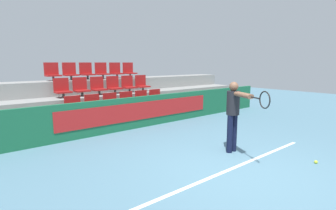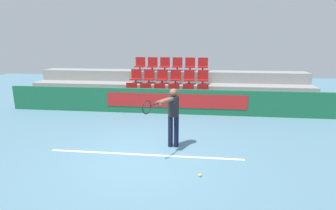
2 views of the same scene
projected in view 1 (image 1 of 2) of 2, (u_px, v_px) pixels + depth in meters
ground_plane at (244, 170)px, 4.98m from camera, size 30.00×30.00×0.00m
court_baseline at (236, 167)px, 5.11m from camera, size 4.93×0.08×0.01m
barrier_wall at (131, 113)px, 7.96m from camera, size 12.62×0.14×0.98m
bleacher_tier_front at (122, 119)px, 8.40m from camera, size 12.22×0.90×0.47m
bleacher_tier_middle at (109, 108)px, 9.04m from camera, size 12.22×0.90×0.95m
bleacher_tier_back at (97, 98)px, 9.68m from camera, size 12.22×0.90×1.42m
stadium_chair_0 at (74, 108)px, 7.47m from camera, size 0.46×0.37×0.60m
stadium_chair_1 at (94, 106)px, 7.85m from camera, size 0.46×0.37×0.60m
stadium_chair_2 at (111, 104)px, 8.22m from camera, size 0.46×0.37×0.60m
stadium_chair_3 at (128, 102)px, 8.60m from camera, size 0.46×0.37×0.60m
stadium_chair_4 at (143, 100)px, 8.97m from camera, size 0.46×0.37×0.60m
stadium_chair_5 at (156, 99)px, 9.35m from camera, size 0.46×0.37×0.60m
stadium_chair_6 at (62, 89)px, 8.08m from camera, size 0.46×0.37×0.60m
stadium_chair_7 at (81, 88)px, 8.45m from camera, size 0.46×0.37×0.60m
stadium_chair_8 at (98, 87)px, 8.83m from camera, size 0.46×0.37×0.60m
stadium_chair_9 at (114, 86)px, 9.20m from camera, size 0.46×0.37×0.60m
stadium_chair_10 at (128, 85)px, 9.58m from camera, size 0.46×0.37×0.60m
stadium_chair_11 at (142, 84)px, 9.95m from camera, size 0.46×0.37×0.60m
stadium_chair_12 at (52, 73)px, 8.68m from camera, size 0.46×0.37×0.60m
stadium_chair_13 at (70, 72)px, 9.06m from camera, size 0.46×0.37×0.60m
stadium_chair_14 at (87, 72)px, 9.43m from camera, size 0.46×0.37×0.60m
stadium_chair_15 at (102, 71)px, 9.81m from camera, size 0.46×0.37×0.60m
stadium_chair_16 at (116, 71)px, 10.18m from camera, size 0.46×0.37×0.60m
stadium_chair_17 at (129, 71)px, 10.56m from camera, size 0.46×0.37×0.60m
tennis_player at (234, 110)px, 5.77m from camera, size 0.73×1.33×1.60m
tennis_ball at (316, 162)px, 5.28m from camera, size 0.07×0.07×0.07m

